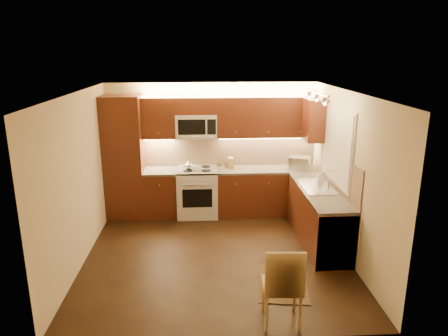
{
  "coord_description": "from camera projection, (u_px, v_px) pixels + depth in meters",
  "views": [
    {
      "loc": [
        -0.2,
        -5.88,
        3.07
      ],
      "look_at": [
        0.15,
        0.55,
        1.25
      ],
      "focal_mm": 33.35,
      "sensor_mm": 36.0,
      "label": 1
    }
  ],
  "objects": [
    {
      "name": "kettle",
      "position": [
        189.0,
        165.0,
        7.74
      ],
      "size": [
        0.21,
        0.21,
        0.2
      ],
      "primitive_type": null,
      "rotation": [
        0.0,
        0.0,
        0.31
      ],
      "color": "silver",
      "rests_on": "stove"
    },
    {
      "name": "dishwasher",
      "position": [
        331.0,
        235.0,
        6.18
      ],
      "size": [
        0.58,
        0.6,
        0.84
      ],
      "primitive_type": "cube",
      "color": "silver",
      "rests_on": "floor"
    },
    {
      "name": "soap_bottle",
      "position": [
        320.0,
        176.0,
        7.14
      ],
      "size": [
        0.1,
        0.1,
        0.2
      ],
      "primitive_type": "imported",
      "rotation": [
        0.0,
        0.0,
        0.1
      ],
      "color": "white",
      "rests_on": "counter_right"
    },
    {
      "name": "base_cab_back_left",
      "position": [
        161.0,
        194.0,
        7.96
      ],
      "size": [
        0.62,
        0.6,
        0.86
      ],
      "primitive_type": "cube",
      "color": "#441B0E",
      "rests_on": "floor"
    },
    {
      "name": "spice_jar_a",
      "position": [
        227.0,
        163.0,
        8.11
      ],
      "size": [
        0.06,
        0.06,
        0.1
      ],
      "primitive_type": "cylinder",
      "rotation": [
        0.0,
        0.0,
        0.36
      ],
      "color": "silver",
      "rests_on": "counter_back_right"
    },
    {
      "name": "spice_jar_d",
      "position": [
        226.0,
        165.0,
        8.02
      ],
      "size": [
        0.06,
        0.06,
        0.1
      ],
      "primitive_type": "cylinder",
      "rotation": [
        0.0,
        0.0,
        0.24
      ],
      "color": "olive",
      "rests_on": "counter_back_right"
    },
    {
      "name": "counter_back_left",
      "position": [
        160.0,
        171.0,
        7.84
      ],
      "size": [
        0.62,
        0.6,
        0.04
      ],
      "primitive_type": "cube",
      "color": "#3B3836",
      "rests_on": "base_cab_back_left"
    },
    {
      "name": "dining_chair",
      "position": [
        282.0,
        284.0,
        4.76
      ],
      "size": [
        0.46,
        0.46,
        0.99
      ],
      "primitive_type": null,
      "rotation": [
        0.0,
        0.0,
        -0.06
      ],
      "color": "#AF884F",
      "rests_on": "floor"
    },
    {
      "name": "track_light_bar",
      "position": [
        317.0,
        93.0,
        6.29
      ],
      "size": [
        0.04,
        1.2,
        0.03
      ],
      "primitive_type": "cube",
      "color": "silver",
      "rests_on": "ceiling"
    },
    {
      "name": "counter_back_right",
      "position": [
        267.0,
        170.0,
        7.94
      ],
      "size": [
        1.92,
        0.6,
        0.04
      ],
      "primitive_type": "cube",
      "color": "#3B3836",
      "rests_on": "base_cab_back_right"
    },
    {
      "name": "base_cab_back_right",
      "position": [
        267.0,
        192.0,
        8.06
      ],
      "size": [
        1.92,
        0.6,
        0.86
      ],
      "primitive_type": "cube",
      "color": "#441B0E",
      "rests_on": "floor"
    },
    {
      "name": "base_cab_right",
      "position": [
        318.0,
        217.0,
        6.85
      ],
      "size": [
        0.6,
        2.0,
        0.86
      ],
      "primitive_type": "cube",
      "color": "#441B0E",
      "rests_on": "floor"
    },
    {
      "name": "upper_cab_bridge",
      "position": [
        196.0,
        106.0,
        7.66
      ],
      "size": [
        0.76,
        0.35,
        0.31
      ],
      "primitive_type": "cube",
      "color": "#441B0E",
      "rests_on": "wall_back"
    },
    {
      "name": "upper_cab_back_right",
      "position": [
        268.0,
        117.0,
        7.79
      ],
      "size": [
        1.92,
        0.35,
        0.75
      ],
      "primitive_type": "cube",
      "color": "#441B0E",
      "rests_on": "wall_back"
    },
    {
      "name": "microwave",
      "position": [
        196.0,
        126.0,
        7.75
      ],
      "size": [
        0.76,
        0.38,
        0.44
      ],
      "primitive_type": null,
      "color": "silver",
      "rests_on": "wall_back"
    },
    {
      "name": "spice_jar_b",
      "position": [
        220.0,
        164.0,
        8.09
      ],
      "size": [
        0.04,
        0.04,
        0.1
      ],
      "primitive_type": "cylinder",
      "rotation": [
        0.0,
        0.0,
        -0.05
      ],
      "color": "brown",
      "rests_on": "counter_back_right"
    },
    {
      "name": "pantry",
      "position": [
        124.0,
        158.0,
        7.73
      ],
      "size": [
        0.7,
        0.6,
        2.3
      ],
      "primitive_type": "cube",
      "color": "#441B0E",
      "rests_on": "floor"
    },
    {
      "name": "wall_right",
      "position": [
        348.0,
        176.0,
        6.26
      ],
      "size": [
        0.01,
        4.0,
        2.5
      ],
      "primitive_type": "cube",
      "color": "beige",
      "rests_on": "ground"
    },
    {
      "name": "floor",
      "position": [
        216.0,
        255.0,
        6.49
      ],
      "size": [
        4.0,
        4.0,
        0.01
      ],
      "primitive_type": "cube",
      "color": "black",
      "rests_on": "ground"
    },
    {
      "name": "counter_right",
      "position": [
        320.0,
        191.0,
        6.73
      ],
      "size": [
        0.6,
        2.0,
        0.04
      ],
      "primitive_type": "cube",
      "color": "#3B3836",
      "rests_on": "base_cab_right"
    },
    {
      "name": "window_blinds",
      "position": [
        336.0,
        145.0,
        6.69
      ],
      "size": [
        0.02,
        1.36,
        1.16
      ],
      "primitive_type": "cube",
      "color": "silver",
      "rests_on": "wall_right"
    },
    {
      "name": "sink",
      "position": [
        318.0,
        183.0,
        6.84
      ],
      "size": [
        0.52,
        0.86,
        0.15
      ],
      "primitive_type": null,
      "color": "silver",
      "rests_on": "counter_right"
    },
    {
      "name": "upper_cab_back_left",
      "position": [
        159.0,
        118.0,
        7.68
      ],
      "size": [
        0.62,
        0.35,
        0.75
      ],
      "primitive_type": "cube",
      "color": "#441B0E",
      "rests_on": "wall_back"
    },
    {
      "name": "backsplash_right",
      "position": [
        339.0,
        172.0,
        6.65
      ],
      "size": [
        0.02,
        2.0,
        0.6
      ],
      "primitive_type": "cube",
      "color": "tan",
      "rests_on": "wall_right"
    },
    {
      "name": "wall_front",
      "position": [
        223.0,
        236.0,
        4.23
      ],
      "size": [
        4.0,
        0.01,
        2.5
      ],
      "primitive_type": "cube",
      "color": "beige",
      "rests_on": "ground"
    },
    {
      "name": "faucet",
      "position": [
        329.0,
        178.0,
        6.83
      ],
      "size": [
        0.2,
        0.04,
        0.3
      ],
      "primitive_type": null,
      "color": "silver",
      "rests_on": "counter_right"
    },
    {
      "name": "knife_block",
      "position": [
        231.0,
        163.0,
        7.96
      ],
      "size": [
        0.11,
        0.16,
        0.2
      ],
      "primitive_type": "cube",
      "rotation": [
        0.0,
        0.0,
        0.1
      ],
      "color": "#AF884F",
      "rests_on": "counter_back_right"
    },
    {
      "name": "stove",
      "position": [
        197.0,
        192.0,
        7.96
      ],
      "size": [
        0.76,
        0.65,
        0.92
      ],
      "primitive_type": null,
      "color": "silver",
      "rests_on": "floor"
    },
    {
      "name": "wall_left",
      "position": [
        79.0,
        180.0,
        6.05
      ],
      "size": [
        0.01,
        4.0,
        2.5
      ],
      "primitive_type": "cube",
      "color": "beige",
      "rests_on": "ground"
    },
    {
      "name": "rug",
      "position": [
        283.0,
        284.0,
        5.67
      ],
      "size": [
        0.77,
        1.05,
        0.01
      ],
      "primitive_type": "cube",
      "rotation": [
        0.0,
        0.0,
        -0.13
      ],
      "color": "black",
      "rests_on": "floor"
    },
    {
      "name": "ceiling",
      "position": [
        215.0,
        93.0,
        5.81
      ],
      "size": [
        4.0,
        4.0,
        0.01
      ],
      "primitive_type": "cube",
      "color": "beige",
      "rests_on": "ground"
    },
    {
      "name": "upper_cab_right_corner",
      "position": [
        315.0,
        120.0,
        7.42
      ],
      "size": [
        0.35,
        0.5,
        0.75
      ],
      "primitive_type": "cube",
      "color": "#441B0E",
      "rests_on": "wall_right"
    },
    {
      "name": "wall_back",
      "position": [
        212.0,
        148.0,
        8.07
      ],
      "size": [
        4.0,
        0.01,
        2.5
      ],
      "primitive_type": "cube",
      "color": "beige",
      "rests_on": "ground"
    },
    {
      "name": "toaster_oven",
      "position": [
        300.0,
        163.0,
        7.92
      ],
      "size": [
        0.46,
        0.41,
        0.23
      ],
      "primitive_type": "cube",
      "rotation": [
        0.0,
        0.0,
        -0.39
      ],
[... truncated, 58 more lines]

